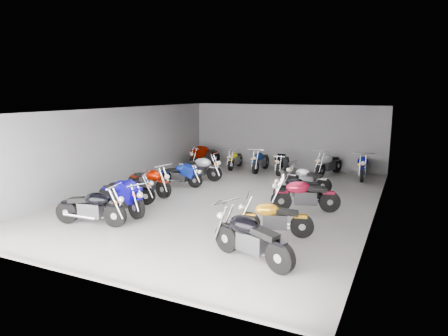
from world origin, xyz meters
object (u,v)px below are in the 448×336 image
Objects in this scene: motorcycle_right_d at (304,195)px; motorcycle_right_f at (307,179)px; motorcycle_left_e at (180,175)px; motorcycle_back_f at (363,166)px; motorcycle_left_f at (199,168)px; motorcycle_left_b at (122,196)px; motorcycle_left_c at (128,190)px; drain_grate at (222,202)px; motorcycle_back_b at (235,159)px; motorcycle_right_e at (300,189)px; motorcycle_back_a at (204,156)px; motorcycle_back_c at (261,161)px; motorcycle_right_b at (274,218)px; motorcycle_back_e at (329,164)px; motorcycle_left_d at (149,181)px; motorcycle_right_a at (251,238)px; motorcycle_back_d at (283,163)px; motorcycle_left_a at (91,207)px.

motorcycle_right_d is 1.10× the size of motorcycle_right_f.
motorcycle_back_f is (6.59, 4.76, 0.08)m from motorcycle_left_e.
motorcycle_left_b is at bearing -1.11° from motorcycle_left_f.
motorcycle_left_c is 6.86m from motorcycle_right_f.
motorcycle_back_b reaches higher than drain_grate.
motorcycle_right_d is 1.14m from motorcycle_right_e.
motorcycle_back_a reaches higher than drain_grate.
motorcycle_left_c is at bearing 79.89° from motorcycle_back_b.
motorcycle_right_b is at bearing 111.85° from motorcycle_back_c.
motorcycle_back_e is (6.28, 0.50, -0.02)m from motorcycle_back_a.
motorcycle_back_f is (6.90, 6.47, 0.02)m from motorcycle_left_d.
motorcycle_right_d is at bearing 126.01° from motorcycle_back_b.
motorcycle_right_a is (5.06, -1.67, -0.01)m from motorcycle_left_b.
motorcycle_left_b is 1.12× the size of motorcycle_back_d.
drain_grate is at bearing 86.82° from motorcycle_back_e.
motorcycle_back_f is at bearing 144.94° from motorcycle_left_d.
motorcycle_right_b is at bearing 41.65° from motorcycle_left_f.
motorcycle_right_a is 10.32m from motorcycle_back_d.
motorcycle_back_e is at bearing -168.11° from motorcycle_back_d.
motorcycle_right_f is (-0.41, 5.38, -0.02)m from motorcycle_right_b.
motorcycle_right_f is (-0.59, 2.80, -0.06)m from motorcycle_right_d.
motorcycle_back_d is (2.73, 8.38, -0.07)m from motorcycle_left_b.
motorcycle_right_f is 3.40m from motorcycle_back_e.
motorcycle_right_e is at bearing 123.80° from motorcycle_left_a.
motorcycle_right_a is at bearing 110.92° from motorcycle_back_b.
drain_grate is 0.16× the size of motorcycle_left_e.
motorcycle_right_b is 9.72m from motorcycle_back_b.
motorcycle_back_e reaches higher than motorcycle_left_e.
motorcycle_left_f is 1.00× the size of motorcycle_right_a.
motorcycle_right_b is 0.88× the size of motorcycle_back_a.
motorcycle_back_a is at bearing 122.99° from drain_grate.
motorcycle_right_f is (4.60, 5.51, -0.09)m from motorcycle_left_b.
motorcycle_left_d is (-2.90, -0.26, 0.53)m from drain_grate.
motorcycle_right_b is (5.57, -0.85, 0.01)m from motorcycle_left_c.
motorcycle_back_f is (6.49, 3.36, 0.02)m from motorcycle_left_f.
drain_grate is 0.14× the size of motorcycle_right_a.
motorcycle_right_f is 6.75m from motorcycle_back_a.
motorcycle_back_c is at bearing -2.03° from motorcycle_back_d.
motorcycle_right_f is at bearing -11.82° from motorcycle_right_b.
motorcycle_left_e is at bearing 79.72° from motorcycle_back_b.
motorcycle_left_d is 1.02× the size of motorcycle_back_e.
motorcycle_left_b is at bearing 48.62° from motorcycle_back_f.
motorcycle_back_d reaches higher than motorcycle_right_f.
drain_grate is at bearing 72.71° from motorcycle_right_d.
motorcycle_right_f is at bearing 24.37° from motorcycle_right_a.
motorcycle_left_c reaches higher than motorcycle_back_b.
motorcycle_right_a reaches higher than motorcycle_back_d.
motorcycle_left_c is at bearing 73.09° from motorcycle_back_c.
motorcycle_left_b is 10.80m from motorcycle_back_f.
motorcycle_left_d is at bearing -147.67° from motorcycle_left_b.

